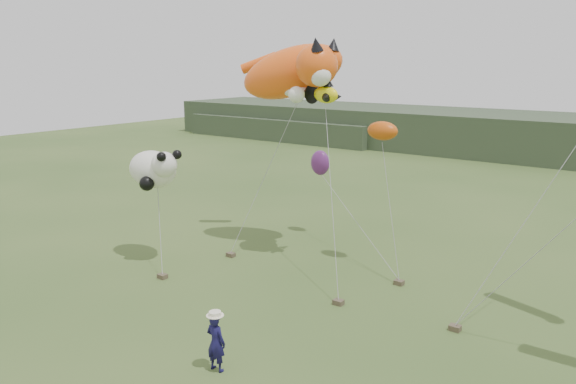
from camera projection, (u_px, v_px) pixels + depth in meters
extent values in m
plane|color=#385123|center=(259.00, 346.00, 18.16)|extent=(120.00, 120.00, 0.00)
cube|color=#2D3D28|center=(562.00, 138.00, 52.89)|extent=(90.00, 12.00, 4.00)
cube|color=#2D3D28|center=(288.00, 128.00, 68.16)|extent=(25.00, 8.00, 2.50)
imported|color=#151141|center=(216.00, 342.00, 16.53)|extent=(0.67, 0.46, 1.79)
cube|color=brown|center=(231.00, 255.00, 26.48)|extent=(0.38, 0.30, 0.19)
cube|color=brown|center=(338.00, 302.00, 21.23)|extent=(0.38, 0.30, 0.19)
cube|color=brown|center=(455.00, 328.00, 19.17)|extent=(0.38, 0.30, 0.19)
cube|color=brown|center=(162.00, 276.00, 23.81)|extent=(0.38, 0.30, 0.19)
cube|color=brown|center=(399.00, 282.00, 23.13)|extent=(0.38, 0.30, 0.19)
ellipsoid|color=#FE5A14|center=(292.00, 72.00, 26.33)|extent=(5.85, 4.02, 3.58)
sphere|color=#FE5A14|center=(317.00, 65.00, 24.26)|extent=(1.86, 1.86, 1.86)
cone|color=black|center=(316.00, 44.00, 23.48)|extent=(0.58, 0.70, 0.70)
cone|color=black|center=(333.00, 45.00, 24.16)|extent=(0.58, 0.67, 0.66)
sphere|color=white|center=(320.00, 75.00, 23.87)|extent=(0.93, 0.93, 0.93)
ellipsoid|color=white|center=(292.00, 90.00, 26.16)|extent=(1.82, 0.91, 0.57)
sphere|color=white|center=(296.00, 95.00, 24.41)|extent=(0.72, 0.72, 0.72)
sphere|color=white|center=(319.00, 93.00, 25.42)|extent=(0.72, 0.72, 0.72)
cylinder|color=#FE5A14|center=(259.00, 63.00, 28.44)|extent=(1.92, 1.41, 1.12)
ellipsoid|color=yellow|center=(326.00, 95.00, 24.32)|extent=(1.51, 0.92, 0.77)
cone|color=black|center=(307.00, 93.00, 25.25)|extent=(0.89, 1.04, 0.90)
cone|color=black|center=(328.00, 82.00, 24.14)|extent=(0.50, 0.50, 0.40)
cone|color=black|center=(325.00, 98.00, 23.78)|extent=(0.53, 0.56, 0.40)
cone|color=black|center=(338.00, 97.00, 24.56)|extent=(0.53, 0.56, 0.40)
ellipsoid|color=white|center=(153.00, 169.00, 25.47)|extent=(2.55, 1.70, 1.70)
sphere|color=white|center=(164.00, 165.00, 24.51)|extent=(1.13, 1.13, 1.13)
sphere|color=black|center=(161.00, 157.00, 23.95)|extent=(0.42, 0.42, 0.42)
sphere|color=black|center=(177.00, 155.00, 24.52)|extent=(0.42, 0.42, 0.42)
sphere|color=black|center=(147.00, 183.00, 24.71)|extent=(0.66, 0.66, 0.66)
sphere|color=black|center=(147.00, 174.00, 26.22)|extent=(0.66, 0.66, 0.66)
ellipsoid|color=#CA4F0E|center=(382.00, 131.00, 24.19)|extent=(1.40, 0.82, 0.82)
ellipsoid|color=#5D2268|center=(320.00, 163.00, 29.20)|extent=(1.07, 0.71, 1.30)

